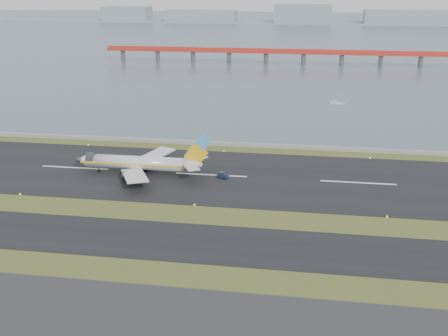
{
  "coord_description": "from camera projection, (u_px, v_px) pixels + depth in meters",
  "views": [
    {
      "loc": [
        26.66,
        -114.82,
        51.71
      ],
      "look_at": [
        4.89,
        22.0,
        5.04
      ],
      "focal_mm": 45.0,
      "sensor_mm": 36.0,
      "label": 1
    }
  ],
  "objects": [
    {
      "name": "taxiway_strip",
      "position": [
        175.0,
        241.0,
        116.69
      ],
      "size": [
        1000.0,
        18.0,
        0.1
      ],
      "primitive_type": "cube",
      "color": "black",
      "rests_on": "ground"
    },
    {
      "name": "runway_strip",
      "position": [
        211.0,
        175.0,
        156.0
      ],
      "size": [
        1000.0,
        45.0,
        0.1
      ],
      "primitive_type": "cube",
      "color": "black",
      "rests_on": "ground"
    },
    {
      "name": "bay_water",
      "position": [
        288.0,
        34.0,
        558.45
      ],
      "size": [
        1400.0,
        800.0,
        1.3
      ],
      "primitive_type": "cube",
      "color": "#4B5B6C",
      "rests_on": "ground"
    },
    {
      "name": "seawall",
      "position": [
        227.0,
        144.0,
        183.93
      ],
      "size": [
        1000.0,
        2.5,
        1.0
      ],
      "primitive_type": "cube",
      "color": "gray",
      "rests_on": "ground"
    },
    {
      "name": "ground",
      "position": [
        188.0,
        218.0,
        127.94
      ],
      "size": [
        1000.0,
        1000.0,
        0.0
      ],
      "primitive_type": "plane",
      "color": "#374B1A",
      "rests_on": "ground"
    },
    {
      "name": "pushback_tug",
      "position": [
        223.0,
        175.0,
        153.27
      ],
      "size": [
        3.21,
        2.6,
        1.8
      ],
      "rotation": [
        0.0,
        0.0,
        -0.43
      ],
      "color": "#161F3E",
      "rests_on": "ground"
    },
    {
      "name": "far_shoreline",
      "position": [
        306.0,
        18.0,
        704.23
      ],
      "size": [
        1400.0,
        80.0,
        60.5
      ],
      "color": "#86969F",
      "rests_on": "ground"
    },
    {
      "name": "airliner",
      "position": [
        141.0,
        163.0,
        155.21
      ],
      "size": [
        38.52,
        32.89,
        12.8
      ],
      "color": "silver",
      "rests_on": "ground"
    },
    {
      "name": "workboat_near",
      "position": [
        337.0,
        103.0,
        244.62
      ],
      "size": [
        7.03,
        3.78,
        1.63
      ],
      "rotation": [
        0.0,
        0.0,
        -0.26
      ],
      "color": "silver",
      "rests_on": "ground"
    },
    {
      "name": "red_pier",
      "position": [
        304.0,
        53.0,
        356.61
      ],
      "size": [
        260.0,
        5.0,
        10.2
      ],
      "color": "red",
      "rests_on": "ground"
    }
  ]
}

